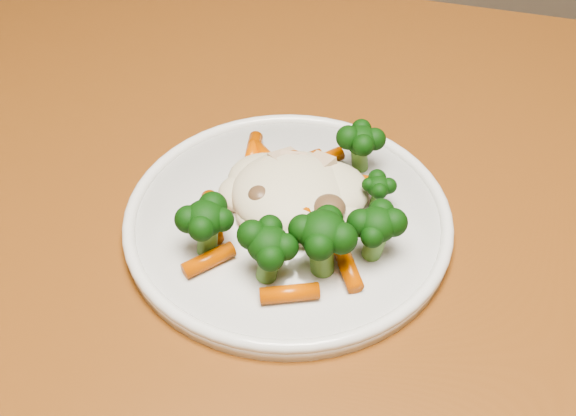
% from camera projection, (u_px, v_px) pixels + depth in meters
% --- Properties ---
extents(dining_table, '(1.26, 0.92, 0.75)m').
position_uv_depth(dining_table, '(389.00, 325.00, 0.62)').
color(dining_table, brown).
rests_on(dining_table, ground).
extents(plate, '(0.25, 0.25, 0.01)m').
position_uv_depth(plate, '(288.00, 221.00, 0.56)').
color(plate, white).
rests_on(plate, dining_table).
extents(meal, '(0.17, 0.18, 0.05)m').
position_uv_depth(meal, '(300.00, 205.00, 0.54)').
color(meal, beige).
rests_on(meal, plate).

